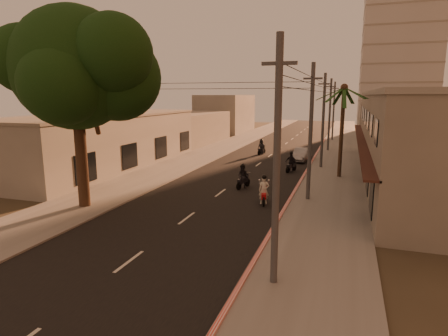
% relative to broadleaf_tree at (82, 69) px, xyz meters
% --- Properties ---
extents(ground, '(160.00, 160.00, 0.00)m').
position_rel_broadleaf_tree_xyz_m(ground, '(6.61, -2.14, -8.48)').
color(ground, '#383023').
rests_on(ground, ground).
extents(road, '(10.00, 140.00, 0.02)m').
position_rel_broadleaf_tree_xyz_m(road, '(6.61, 17.86, -8.47)').
color(road, black).
rests_on(road, ground).
extents(sidewalk_right, '(5.00, 140.00, 0.12)m').
position_rel_broadleaf_tree_xyz_m(sidewalk_right, '(14.11, 17.86, -8.42)').
color(sidewalk_right, slate).
rests_on(sidewalk_right, ground).
extents(sidewalk_left, '(5.00, 140.00, 0.12)m').
position_rel_broadleaf_tree_xyz_m(sidewalk_left, '(-0.89, 17.86, -8.42)').
color(sidewalk_left, slate).
rests_on(sidewalk_left, ground).
extents(curb_stripe, '(0.20, 60.00, 0.20)m').
position_rel_broadleaf_tree_xyz_m(curb_stripe, '(11.71, 12.86, -8.38)').
color(curb_stripe, red).
rests_on(curb_stripe, ground).
extents(shophouse_row, '(8.80, 34.20, 7.30)m').
position_rel_broadleaf_tree_xyz_m(shophouse_row, '(20.57, 15.86, -4.83)').
color(shophouse_row, gray).
rests_on(shophouse_row, ground).
extents(left_building, '(8.20, 24.20, 5.20)m').
position_rel_broadleaf_tree_xyz_m(left_building, '(-7.37, 11.86, -5.88)').
color(left_building, gray).
rests_on(left_building, ground).
extents(distant_tower, '(12.10, 12.10, 28.00)m').
position_rel_broadleaf_tree_xyz_m(distant_tower, '(22.61, 53.86, 5.52)').
color(distant_tower, '#B7B5B2').
rests_on(distant_tower, ground).
extents(broadleaf_tree, '(9.60, 8.70, 12.10)m').
position_rel_broadleaf_tree_xyz_m(broadleaf_tree, '(0.00, 0.00, 0.00)').
color(broadleaf_tree, black).
rests_on(broadleaf_tree, ground).
extents(palm_tree, '(5.00, 5.00, 8.20)m').
position_rel_broadleaf_tree_xyz_m(palm_tree, '(14.61, 13.86, -1.33)').
color(palm_tree, black).
rests_on(palm_tree, ground).
extents(utility_poles, '(1.20, 48.26, 9.00)m').
position_rel_broadleaf_tree_xyz_m(utility_poles, '(12.81, 17.86, -1.94)').
color(utility_poles, '#38383A').
rests_on(utility_poles, ground).
extents(filler_right, '(8.00, 14.00, 6.00)m').
position_rel_broadleaf_tree_xyz_m(filler_right, '(20.61, 42.86, -5.48)').
color(filler_right, gray).
rests_on(filler_right, ground).
extents(filler_left_near, '(8.00, 14.00, 4.40)m').
position_rel_broadleaf_tree_xyz_m(filler_left_near, '(-7.39, 31.86, -6.28)').
color(filler_left_near, gray).
rests_on(filler_left_near, ground).
extents(filler_left_far, '(8.00, 14.00, 7.00)m').
position_rel_broadleaf_tree_xyz_m(filler_left_far, '(-7.39, 49.86, -4.98)').
color(filler_left_far, gray).
rests_on(filler_left_far, ground).
extents(scooter_red, '(0.93, 1.97, 1.96)m').
position_rel_broadleaf_tree_xyz_m(scooter_red, '(10.18, 4.16, -7.61)').
color(scooter_red, black).
rests_on(scooter_red, ground).
extents(scooter_mid_a, '(1.20, 1.92, 1.92)m').
position_rel_broadleaf_tree_xyz_m(scooter_mid_a, '(7.77, 7.74, -7.60)').
color(scooter_mid_a, black).
rests_on(scooter_mid_a, ground).
extents(scooter_mid_b, '(1.33, 1.90, 1.94)m').
position_rel_broadleaf_tree_xyz_m(scooter_mid_b, '(10.32, 15.06, -7.60)').
color(scooter_mid_b, black).
rests_on(scooter_mid_b, ground).
extents(scooter_far_a, '(1.13, 1.89, 1.89)m').
position_rel_broadleaf_tree_xyz_m(scooter_far_a, '(5.41, 24.45, -7.62)').
color(scooter_far_a, black).
rests_on(scooter_far_a, ground).
extents(parked_car, '(2.29, 4.47, 1.38)m').
position_rel_broadleaf_tree_xyz_m(parked_car, '(10.51, 21.36, -7.79)').
color(parked_car, gray).
rests_on(parked_car, ground).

